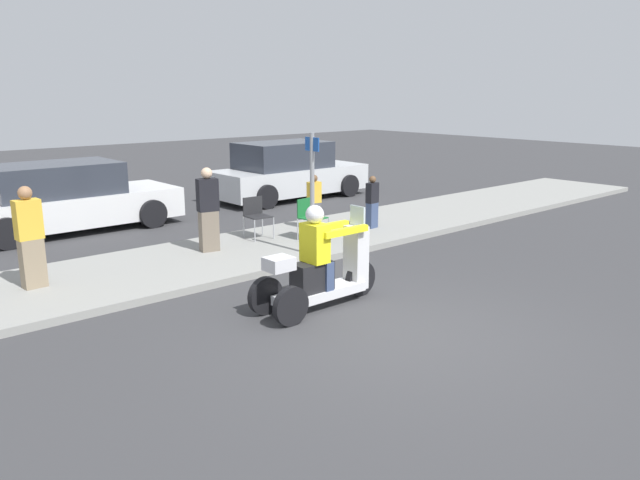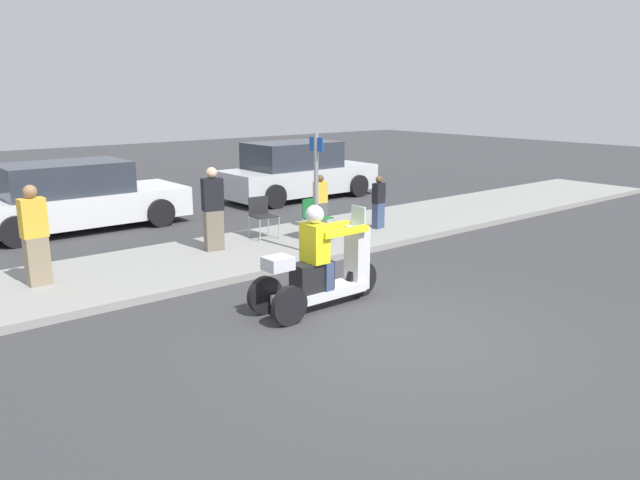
% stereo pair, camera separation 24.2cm
% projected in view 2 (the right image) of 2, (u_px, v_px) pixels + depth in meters
% --- Properties ---
extents(ground_plane, '(60.00, 60.00, 0.00)m').
position_uv_depth(ground_plane, '(400.00, 335.00, 7.95)').
color(ground_plane, '#38383A').
extents(sidewalk_strip, '(28.00, 2.80, 0.12)m').
position_uv_depth(sidewalk_strip, '(217.00, 258.00, 11.40)').
color(sidewalk_strip, gray).
rests_on(sidewalk_strip, ground).
extents(motorcycle_trike, '(2.10, 0.67, 1.51)m').
position_uv_depth(motorcycle_trike, '(320.00, 270.00, 8.85)').
color(motorcycle_trike, black).
rests_on(motorcycle_trike, ground).
extents(spectator_by_tree, '(0.29, 0.19, 1.14)m').
position_uv_depth(spectator_by_tree, '(379.00, 203.00, 13.43)').
color(spectator_by_tree, '#38476B').
rests_on(spectator_by_tree, sidewalk_strip).
extents(spectator_with_child, '(0.41, 0.29, 1.56)m').
position_uv_depth(spectator_with_child, '(213.00, 211.00, 11.53)').
color(spectator_with_child, '#726656').
rests_on(spectator_with_child, sidewalk_strip).
extents(spectator_far_back, '(0.30, 0.22, 1.17)m').
position_uv_depth(spectator_far_back, '(320.00, 203.00, 13.39)').
color(spectator_far_back, '#515156').
rests_on(spectator_far_back, sidewalk_strip).
extents(spectator_mid_group, '(0.38, 0.24, 1.55)m').
position_uv_depth(spectator_mid_group, '(35.00, 237.00, 9.45)').
color(spectator_mid_group, gray).
rests_on(spectator_mid_group, sidewalk_strip).
extents(folding_chair_set_back, '(0.53, 0.53, 0.82)m').
position_uv_depth(folding_chair_set_back, '(315.00, 215.00, 12.43)').
color(folding_chair_set_back, '#A5A8AD').
rests_on(folding_chair_set_back, sidewalk_strip).
extents(folding_chair_curbside, '(0.50, 0.50, 0.82)m').
position_uv_depth(folding_chair_curbside, '(261.00, 213.00, 12.62)').
color(folding_chair_curbside, '#A5A8AD').
rests_on(folding_chair_curbside, sidewalk_strip).
extents(parked_car_lot_left, '(4.72, 2.04, 1.51)m').
position_uv_depth(parked_car_lot_left, '(74.00, 198.00, 13.81)').
color(parked_car_lot_left, silver).
rests_on(parked_car_lot_left, ground).
extents(parked_car_lot_far, '(4.58, 2.00, 1.62)m').
position_uv_depth(parked_car_lot_far, '(297.00, 172.00, 17.81)').
color(parked_car_lot_far, silver).
rests_on(parked_car_lot_far, ground).
extents(street_sign, '(0.08, 0.36, 2.20)m').
position_uv_depth(street_sign, '(316.00, 189.00, 11.11)').
color(street_sign, gray).
rests_on(street_sign, sidewalk_strip).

